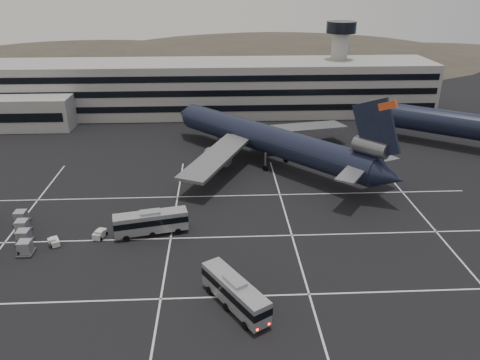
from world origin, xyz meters
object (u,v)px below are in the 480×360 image
bus_near (235,292)px  tug_a (99,234)px  trijet_main (271,140)px  bus_far (151,221)px  uld_cluster (0,233)px

bus_near → tug_a: 25.47m
trijet_main → bus_far: trijet_main is taller
bus_far → uld_cluster: bearing=78.7°
trijet_main → bus_near: 45.22m
bus_far → uld_cluster: (-21.93, -0.49, -1.11)m
trijet_main → bus_near: trijet_main is taller
tug_a → trijet_main: bearing=60.4°
bus_far → uld_cluster: size_ratio=0.74×
bus_far → uld_cluster: bus_far is taller
trijet_main → bus_far: 34.13m
bus_near → bus_far: bearing=92.6°
trijet_main → tug_a: trijet_main is taller
bus_near → tug_a: bearing=107.8°
uld_cluster → bus_far: bearing=1.3°
tug_a → bus_near: bearing=-24.5°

